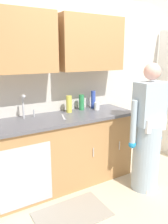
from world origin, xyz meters
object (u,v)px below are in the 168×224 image
object	(u,v)px
cup_by_sink	(97,106)
knife_on_counter	(63,117)
bottle_water_short	(69,104)
sink	(31,122)
bottle_cleaner_spray	(93,100)
bottle_dish_liquid	(81,102)
person_at_sink	(147,138)

from	to	relation	value
cup_by_sink	knife_on_counter	xyz separation A→B (m)	(-0.59, -0.12, -0.05)
bottle_water_short	knife_on_counter	xyz separation A→B (m)	(-0.18, -0.19, -0.11)
sink	knife_on_counter	xyz separation A→B (m)	(0.41, -0.05, 0.02)
bottle_cleaner_spray	sink	bearing A→B (deg)	-169.96
bottle_cleaner_spray	bottle_dish_liquid	xyz separation A→B (m)	(-0.20, -0.00, -0.02)
bottle_water_short	cup_by_sink	size ratio (longest dim) A/B	2.14
person_at_sink	bottle_water_short	size ratio (longest dim) A/B	7.05
person_at_sink	bottle_dish_liquid	xyz separation A→B (m)	(-0.46, 0.85, 0.36)
bottle_water_short	knife_on_counter	bearing A→B (deg)	-133.76
bottle_dish_liquid	knife_on_counter	size ratio (longest dim) A/B	0.91
sink	knife_on_counter	world-z (taller)	sink
cup_by_sink	bottle_water_short	bearing A→B (deg)	170.82
sink	cup_by_sink	world-z (taller)	sink
bottle_water_short	cup_by_sink	world-z (taller)	bottle_water_short
bottle_water_short	bottle_dish_liquid	distance (m)	0.22
cup_by_sink	knife_on_counter	world-z (taller)	cup_by_sink
bottle_dish_liquid	knife_on_counter	bearing A→B (deg)	-150.52
bottle_water_short	bottle_cleaner_spray	bearing A→B (deg)	5.70
cup_by_sink	sink	bearing A→B (deg)	-176.01
bottle_dish_liquid	cup_by_sink	distance (m)	0.23
bottle_cleaner_spray	knife_on_counter	bearing A→B (deg)	-159.08
person_at_sink	bottle_dish_liquid	distance (m)	1.03
sink	bottle_water_short	xyz separation A→B (m)	(0.59, 0.14, 0.13)
person_at_sink	cup_by_sink	bearing A→B (deg)	109.69
bottle_water_short	sink	bearing A→B (deg)	-166.92
cup_by_sink	person_at_sink	bearing A→B (deg)	-70.31
person_at_sink	bottle_water_short	xyz separation A→B (m)	(-0.68, 0.81, 0.36)
person_at_sink	cup_by_sink	size ratio (longest dim) A/B	15.11
bottle_cleaner_spray	person_at_sink	bearing A→B (deg)	-73.10
person_at_sink	cup_by_sink	distance (m)	0.85
sink	person_at_sink	world-z (taller)	person_at_sink
bottle_water_short	bottle_dish_liquid	bearing A→B (deg)	9.77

